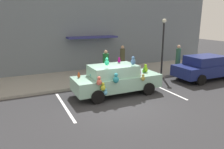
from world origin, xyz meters
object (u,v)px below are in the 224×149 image
at_px(teddy_bear_on_sidewalk, 111,73).
at_px(pedestrian_walking_past, 106,67).
at_px(pedestrian_near_shopfront, 122,58).
at_px(plush_covered_car, 116,79).
at_px(street_lamp_post, 163,41).
at_px(pedestrian_by_lamp, 178,59).
at_px(parked_sedan_behind, 206,67).

distance_m(teddy_bear_on_sidewalk, pedestrian_walking_past, 0.89).
xyz_separation_m(pedestrian_near_shopfront, pedestrian_walking_past, (-2.36, -2.34, 0.05)).
xyz_separation_m(teddy_bear_on_sidewalk, pedestrian_near_shopfront, (1.81, 1.87, 0.47)).
bearing_deg(pedestrian_near_shopfront, plush_covered_car, -121.58).
relative_size(plush_covered_car, street_lamp_post, 1.23).
bearing_deg(street_lamp_post, teddy_bear_on_sidewalk, 174.03).
xyz_separation_m(teddy_bear_on_sidewalk, pedestrian_walking_past, (-0.55, -0.47, 0.52)).
distance_m(street_lamp_post, pedestrian_near_shopfront, 3.25).
bearing_deg(pedestrian_by_lamp, pedestrian_walking_past, 179.88).
bearing_deg(parked_sedan_behind, street_lamp_post, 137.61).
bearing_deg(teddy_bear_on_sidewalk, street_lamp_post, -5.97).
xyz_separation_m(plush_covered_car, street_lamp_post, (4.47, 2.01, 1.61)).
relative_size(parked_sedan_behind, pedestrian_walking_past, 2.37).
distance_m(teddy_bear_on_sidewalk, pedestrian_by_lamp, 5.02).
xyz_separation_m(parked_sedan_behind, pedestrian_by_lamp, (-0.77, 1.80, 0.27)).
bearing_deg(parked_sedan_behind, plush_covered_car, -179.02).
height_order(street_lamp_post, pedestrian_by_lamp, street_lamp_post).
bearing_deg(pedestrian_near_shopfront, parked_sedan_behind, -46.59).
bearing_deg(pedestrian_walking_past, teddy_bear_on_sidewalk, 40.66).
height_order(parked_sedan_behind, pedestrian_walking_past, pedestrian_walking_past).
height_order(plush_covered_car, street_lamp_post, street_lamp_post).
relative_size(plush_covered_car, teddy_bear_on_sidewalk, 5.81).
relative_size(street_lamp_post, pedestrian_near_shopfront, 2.06).
height_order(parked_sedan_behind, pedestrian_near_shopfront, pedestrian_near_shopfront).
bearing_deg(plush_covered_car, pedestrian_walking_past, 82.08).
relative_size(plush_covered_car, parked_sedan_behind, 1.01).
distance_m(teddy_bear_on_sidewalk, street_lamp_post, 4.14).
bearing_deg(pedestrian_by_lamp, pedestrian_near_shopfront, 143.31).
bearing_deg(pedestrian_by_lamp, street_lamp_post, 175.67).
bearing_deg(pedestrian_by_lamp, plush_covered_car, -161.66).
xyz_separation_m(plush_covered_car, teddy_bear_on_sidewalk, (0.82, 2.40, -0.29)).
relative_size(pedestrian_near_shopfront, pedestrian_by_lamp, 0.93).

